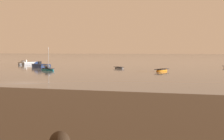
{
  "coord_description": "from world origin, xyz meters",
  "views": [
    {
      "loc": [
        24.39,
        -39.86,
        3.96
      ],
      "look_at": [
        2.0,
        28.15,
        0.22
      ],
      "focal_mm": 59.92,
      "sensor_mm": 36.0,
      "label": 1
    }
  ],
  "objects_px": {
    "rowboat_moored_0": "(119,68)",
    "rowboat_moored_3": "(162,71)",
    "motorboat_moored_3": "(25,64)",
    "motorboat_moored_0": "(39,66)",
    "sailboat_moored_0": "(48,70)"
  },
  "relations": [
    {
      "from": "motorboat_moored_0",
      "to": "rowboat_moored_3",
      "type": "distance_m",
      "value": 31.19
    },
    {
      "from": "rowboat_moored_0",
      "to": "sailboat_moored_0",
      "type": "bearing_deg",
      "value": 94.99
    },
    {
      "from": "motorboat_moored_3",
      "to": "motorboat_moored_0",
      "type": "bearing_deg",
      "value": 50.1
    },
    {
      "from": "rowboat_moored_3",
      "to": "motorboat_moored_3",
      "type": "xyz_separation_m",
      "value": [
        -42.48,
        21.52,
        0.1
      ]
    },
    {
      "from": "motorboat_moored_0",
      "to": "motorboat_moored_3",
      "type": "height_order",
      "value": "motorboat_moored_0"
    },
    {
      "from": "rowboat_moored_0",
      "to": "rowboat_moored_3",
      "type": "bearing_deg",
      "value": -172.88
    },
    {
      "from": "motorboat_moored_0",
      "to": "rowboat_moored_3",
      "type": "height_order",
      "value": "motorboat_moored_0"
    },
    {
      "from": "rowboat_moored_0",
      "to": "rowboat_moored_3",
      "type": "height_order",
      "value": "rowboat_moored_3"
    },
    {
      "from": "rowboat_moored_0",
      "to": "rowboat_moored_3",
      "type": "distance_m",
      "value": 14.1
    },
    {
      "from": "motorboat_moored_0",
      "to": "rowboat_moored_0",
      "type": "relative_size",
      "value": 2.07
    },
    {
      "from": "motorboat_moored_0",
      "to": "rowboat_moored_3",
      "type": "bearing_deg",
      "value": -155.79
    },
    {
      "from": "sailboat_moored_0",
      "to": "rowboat_moored_3",
      "type": "bearing_deg",
      "value": 42.36
    },
    {
      "from": "rowboat_moored_0",
      "to": "rowboat_moored_3",
      "type": "relative_size",
      "value": 0.69
    },
    {
      "from": "rowboat_moored_3",
      "to": "motorboat_moored_0",
      "type": "bearing_deg",
      "value": 86.05
    },
    {
      "from": "rowboat_moored_3",
      "to": "sailboat_moored_0",
      "type": "xyz_separation_m",
      "value": [
        -21.86,
        -4.18,
        0.02
      ]
    }
  ]
}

